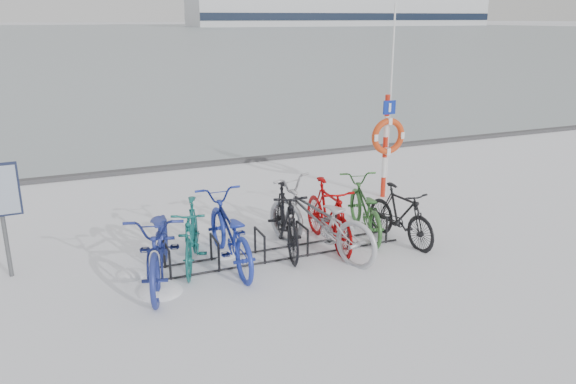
% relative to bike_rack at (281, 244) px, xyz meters
% --- Properties ---
extents(ground, '(900.00, 900.00, 0.00)m').
position_rel_bike_rack_xyz_m(ground, '(0.00, 0.00, -0.18)').
color(ground, white).
rests_on(ground, ground).
extents(ice_sheet, '(400.00, 298.00, 0.02)m').
position_rel_bike_rack_xyz_m(ice_sheet, '(0.00, 155.00, -0.17)').
color(ice_sheet, '#9CA9B0').
rests_on(ice_sheet, ground).
extents(quay_edge, '(400.00, 0.25, 0.10)m').
position_rel_bike_rack_xyz_m(quay_edge, '(0.00, 5.90, -0.13)').
color(quay_edge, '#3F3F42').
rests_on(quay_edge, ground).
extents(bike_rack, '(4.00, 0.48, 0.46)m').
position_rel_bike_rack_xyz_m(bike_rack, '(0.00, 0.00, 0.00)').
color(bike_rack, black).
rests_on(bike_rack, ground).
extents(lifebuoy_station, '(0.75, 0.22, 3.88)m').
position_rel_bike_rack_xyz_m(lifebuoy_station, '(3.10, 1.91, 1.12)').
color(lifebuoy_station, red).
rests_on(lifebuoy_station, ground).
extents(bike_0, '(1.30, 2.33, 1.16)m').
position_rel_bike_rack_xyz_m(bike_0, '(-1.91, -0.15, 0.40)').
color(bike_0, navy).
rests_on(bike_0, ground).
extents(bike_1, '(0.99, 1.75, 1.02)m').
position_rel_bike_rack_xyz_m(bike_1, '(-1.38, 0.20, 0.33)').
color(bike_1, '#145B57').
rests_on(bike_1, ground).
extents(bike_2, '(0.74, 2.09, 1.10)m').
position_rel_bike_rack_xyz_m(bike_2, '(-0.85, 0.01, 0.37)').
color(bike_2, '#1D2F9F').
rests_on(bike_2, ground).
extents(bike_3, '(0.85, 1.90, 1.11)m').
position_rel_bike_rack_xyz_m(bike_3, '(0.15, 0.19, 0.37)').
color(bike_3, black).
rests_on(bike_3, ground).
extents(bike_4, '(1.59, 2.40, 1.19)m').
position_rel_bike_rack_xyz_m(bike_4, '(0.58, -0.15, 0.41)').
color(bike_4, '#ACADB3').
rests_on(bike_4, ground).
extents(bike_5, '(0.62, 1.87, 1.11)m').
position_rel_bike_rack_xyz_m(bike_5, '(0.87, 0.10, 0.37)').
color(bike_5, '#9D0506').
rests_on(bike_5, ground).
extents(bike_6, '(1.12, 2.00, 0.99)m').
position_rel_bike_rack_xyz_m(bike_6, '(1.69, 0.34, 0.32)').
color(bike_6, '#2F642B').
rests_on(bike_6, ground).
extents(bike_7, '(0.66, 1.67, 0.98)m').
position_rel_bike_rack_xyz_m(bike_7, '(2.07, -0.21, 0.31)').
color(bike_7, black).
rests_on(bike_7, ground).
extents(snow_drifts, '(4.21, 1.83, 0.22)m').
position_rel_bike_rack_xyz_m(snow_drifts, '(-0.76, 0.10, -0.18)').
color(snow_drifts, white).
rests_on(snow_drifts, ground).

